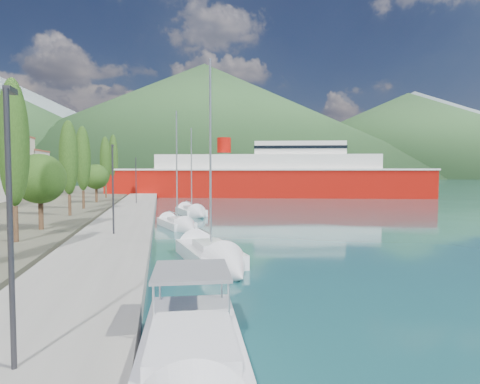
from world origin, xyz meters
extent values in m
plane|color=#1A4C4F|center=(0.00, 120.00, 0.00)|extent=(1400.00, 1400.00, 0.00)
cube|color=gray|center=(-9.00, 26.00, 0.40)|extent=(5.00, 88.00, 0.80)
cone|color=slate|center=(80.00, 680.00, 90.00)|extent=(760.00, 760.00, 180.00)
cone|color=slate|center=(420.00, 600.00, 70.00)|extent=(640.00, 640.00, 140.00)
cone|color=#2C5129|center=(40.00, 400.00, 57.50)|extent=(480.00, 480.00, 115.00)
cone|color=#2C5129|center=(260.00, 380.00, 45.00)|extent=(420.00, 420.00, 90.00)
cube|color=silver|center=(-32.00, 66.00, 4.70)|extent=(9.00, 10.00, 8.00)
cube|color=#9E5138|center=(-32.00, 66.00, 8.85)|extent=(9.20, 10.20, 0.30)
cylinder|color=#47301E|center=(-14.60, 11.39, 1.80)|extent=(0.30, 0.30, 2.21)
ellipsoid|color=#264715|center=(-14.60, 11.39, 6.82)|extent=(1.80, 1.80, 7.82)
cylinder|color=#47301E|center=(-14.60, 16.72, 1.86)|extent=(0.36, 0.36, 2.32)
sphere|color=#264715|center=(-14.60, 16.72, 4.50)|extent=(3.71, 3.71, 3.71)
cylinder|color=#47301E|center=(-14.60, 26.42, 1.73)|extent=(0.30, 0.30, 2.05)
ellipsoid|color=#264715|center=(-14.60, 26.42, 6.40)|extent=(1.80, 1.80, 7.29)
cylinder|color=#47301E|center=(-14.60, 33.68, 1.75)|extent=(0.30, 0.30, 2.10)
ellipsoid|color=#264715|center=(-14.60, 33.68, 6.53)|extent=(1.80, 1.80, 7.45)
cylinder|color=#47301E|center=(-14.60, 43.35, 1.79)|extent=(0.36, 0.36, 2.19)
sphere|color=#264715|center=(-14.60, 43.35, 4.28)|extent=(3.50, 3.50, 3.50)
cylinder|color=#47301E|center=(-14.60, 53.40, 1.80)|extent=(0.30, 0.30, 2.20)
ellipsoid|color=#264715|center=(-14.60, 53.40, 6.81)|extent=(1.80, 1.80, 7.82)
cylinder|color=#47301E|center=(-14.60, 64.72, 1.95)|extent=(0.30, 0.30, 2.50)
ellipsoid|color=#264715|center=(-14.60, 64.72, 7.63)|extent=(1.80, 1.80, 8.86)
cylinder|color=#2D2D33|center=(-9.00, -6.09, 3.80)|extent=(0.12, 0.12, 6.00)
cube|color=#2D2D33|center=(-9.00, -5.84, 6.80)|extent=(0.15, 0.50, 0.12)
cylinder|color=#2D2D33|center=(-9.00, 12.89, 3.80)|extent=(0.12, 0.12, 6.00)
cube|color=#2D2D33|center=(-9.00, 13.14, 6.80)|extent=(0.15, 0.50, 0.12)
cylinder|color=#2D2D33|center=(-9.00, 39.63, 3.80)|extent=(0.12, 0.12, 6.00)
cube|color=#2D2D33|center=(-9.00, 39.88, 6.80)|extent=(0.15, 0.50, 0.12)
cube|color=#0F0532|center=(-5.16, -5.91, -0.05)|extent=(2.52, 5.77, 0.63)
cube|color=silver|center=(-5.16, -5.91, 0.68)|extent=(2.77, 6.08, 0.99)
cube|color=#0F0532|center=(-5.16, -5.91, 0.23)|extent=(2.82, 6.15, 0.20)
cube|color=silver|center=(-5.21, -6.63, 1.31)|extent=(2.08, 3.02, 0.36)
cube|color=slate|center=(-5.04, -4.33, 2.30)|extent=(2.24, 2.60, 0.09)
cube|color=silver|center=(-3.19, 7.17, 0.27)|extent=(3.50, 6.51, 0.99)
cube|color=silver|center=(-3.12, 6.76, 0.93)|extent=(1.90, 2.69, 0.38)
cylinder|color=silver|center=(-3.12, 6.76, 5.99)|extent=(0.12, 0.12, 10.43)
cone|color=silver|center=(-2.54, 3.27, 0.27)|extent=(2.96, 3.26, 2.53)
cube|color=silver|center=(-4.49, 21.19, 0.22)|extent=(3.45, 6.00, 0.80)
cube|color=silver|center=(-4.39, 20.83, 0.75)|extent=(1.77, 2.51, 0.31)
cylinder|color=silver|center=(-4.39, 20.83, 5.51)|extent=(0.12, 0.12, 9.77)
cone|color=silver|center=(-3.54, 17.70, 0.22)|extent=(2.66, 3.08, 2.04)
cube|color=silver|center=(-2.38, 31.26, 0.26)|extent=(3.41, 5.77, 0.93)
cube|color=silver|center=(-2.31, 30.91, 0.87)|extent=(1.83, 2.40, 0.36)
cylinder|color=silver|center=(-2.31, 30.91, 5.35)|extent=(0.12, 0.12, 9.26)
cone|color=silver|center=(-1.69, 27.88, 0.26)|extent=(2.83, 2.95, 2.37)
cube|color=#A20E07|center=(15.16, 62.73, 2.36)|extent=(63.29, 28.77, 6.00)
cube|color=silver|center=(15.16, 62.73, 5.35)|extent=(63.81, 29.25, 0.32)
cube|color=silver|center=(15.16, 62.73, 6.64)|extent=(44.15, 21.58, 3.21)
cube|color=silver|center=(21.36, 61.04, 9.53)|extent=(18.87, 12.27, 2.57)
cylinder|color=#A20E07|center=(6.90, 64.99, 10.28)|extent=(2.78, 2.78, 3.00)
camera|label=1|loc=(-5.87, -15.34, 5.07)|focal=30.00mm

